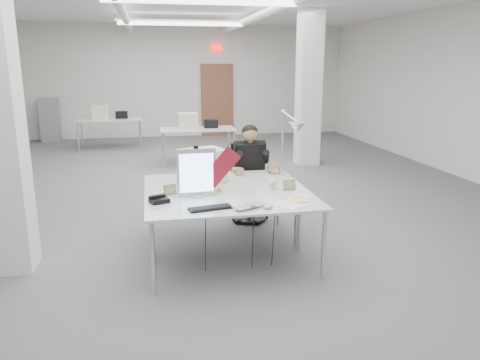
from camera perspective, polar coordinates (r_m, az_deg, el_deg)
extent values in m
cube|color=#545456|center=(7.38, -4.19, -2.82)|extent=(10.00, 14.00, 0.02)
cube|color=silver|center=(14.06, -7.83, 11.81)|extent=(10.00, 0.02, 3.20)
cube|color=white|center=(10.09, 8.36, 10.93)|extent=(0.45, 0.45, 3.20)
cube|color=brown|center=(14.14, -2.81, 9.71)|extent=(0.95, 0.08, 2.10)
cube|color=red|center=(14.06, -2.86, 15.80)|extent=(0.32, 0.06, 0.16)
cylinder|color=silver|center=(7.41, 6.94, 20.89)|extent=(0.16, 13.60, 0.16)
cube|color=white|center=(7.11, -4.65, 20.90)|extent=(2.80, 0.14, 0.08)
cube|color=white|center=(11.07, -7.11, 18.40)|extent=(2.80, 0.14, 0.08)
cube|color=silver|center=(4.79, -0.75, -2.79)|extent=(1.80, 0.90, 0.02)
cube|color=silver|center=(5.65, -2.38, -0.17)|extent=(1.80, 0.90, 0.02)
cube|color=silver|center=(10.16, -5.19, 6.19)|extent=(1.60, 0.80, 0.02)
cube|color=silver|center=(12.33, -15.63, 7.12)|extent=(1.60, 0.80, 0.02)
cube|color=gray|center=(14.01, -22.14, 6.80)|extent=(0.45, 0.55, 1.20)
cube|color=#BCBBC0|center=(4.94, -5.34, 0.92)|extent=(0.41, 0.06, 0.51)
cube|color=maroon|center=(4.93, -2.34, 1.54)|extent=(0.42, 0.12, 0.46)
cube|color=black|center=(4.55, -3.65, -3.44)|extent=(0.44, 0.22, 0.02)
imported|color=#A3A3A7|center=(4.54, 1.55, -3.41)|extent=(0.41, 0.36, 0.03)
ellipsoid|color=#AFAFB4|center=(4.56, 3.46, -3.28)|extent=(0.12, 0.09, 0.04)
cube|color=black|center=(4.82, -9.82, -2.45)|extent=(0.22, 0.21, 0.04)
cube|color=tan|center=(5.08, -8.54, -1.15)|extent=(0.15, 0.09, 0.11)
cube|color=#AD824A|center=(5.24, 6.04, -0.59)|extent=(0.15, 0.06, 0.11)
cylinder|color=silver|center=(5.26, 4.04, -0.57)|extent=(0.10, 0.05, 0.09)
cube|color=white|center=(4.69, 5.91, -3.03)|extent=(0.34, 0.37, 0.01)
cube|color=#E5D089|center=(4.91, 6.94, -2.28)|extent=(0.22, 0.29, 0.01)
cube|color=white|center=(5.01, 7.50, -1.95)|extent=(0.25, 0.24, 0.01)
cube|color=beige|center=(5.55, -4.22, 1.77)|extent=(0.52, 0.51, 0.39)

